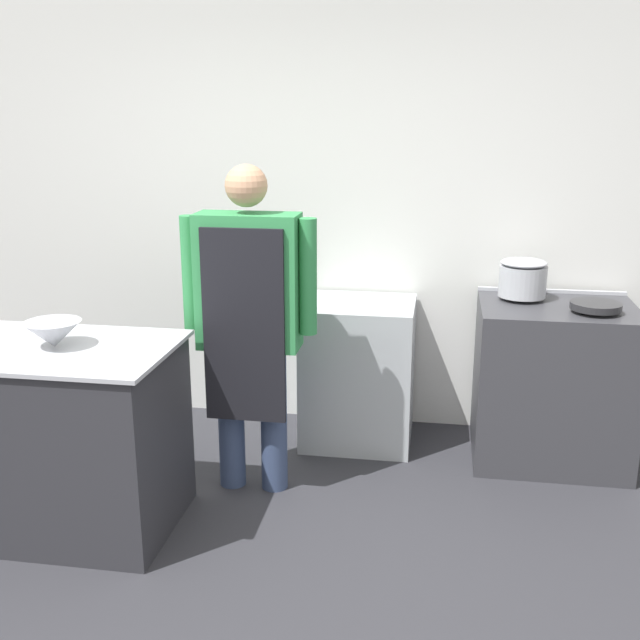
{
  "coord_description": "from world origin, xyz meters",
  "views": [
    {
      "loc": [
        0.69,
        -2.39,
        1.97
      ],
      "look_at": [
        0.1,
        1.21,
        0.95
      ],
      "focal_mm": 42.0,
      "sensor_mm": 36.0,
      "label": 1
    }
  ],
  "objects_px": {
    "fridge_unit": "(359,372)",
    "mixing_bowl": "(53,334)",
    "stock_pot": "(523,277)",
    "saute_pan": "(596,306)",
    "stove": "(552,383)",
    "person_cook": "(249,310)"
  },
  "relations": [
    {
      "from": "mixing_bowl",
      "to": "saute_pan",
      "type": "relative_size",
      "value": 0.97
    },
    {
      "from": "stove",
      "to": "person_cook",
      "type": "bearing_deg",
      "value": -158.88
    },
    {
      "from": "stock_pot",
      "to": "saute_pan",
      "type": "bearing_deg",
      "value": -32.93
    },
    {
      "from": "fridge_unit",
      "to": "mixing_bowl",
      "type": "relative_size",
      "value": 3.32
    },
    {
      "from": "mixing_bowl",
      "to": "stock_pot",
      "type": "relative_size",
      "value": 0.98
    },
    {
      "from": "fridge_unit",
      "to": "mixing_bowl",
      "type": "bearing_deg",
      "value": -136.9
    },
    {
      "from": "saute_pan",
      "to": "fridge_unit",
      "type": "bearing_deg",
      "value": 171.61
    },
    {
      "from": "fridge_unit",
      "to": "person_cook",
      "type": "relative_size",
      "value": 0.51
    },
    {
      "from": "saute_pan",
      "to": "stove",
      "type": "bearing_deg",
      "value": 145.72
    },
    {
      "from": "stock_pot",
      "to": "mixing_bowl",
      "type": "bearing_deg",
      "value": -150.6
    },
    {
      "from": "mixing_bowl",
      "to": "fridge_unit",
      "type": "bearing_deg",
      "value": 43.1
    },
    {
      "from": "stove",
      "to": "stock_pot",
      "type": "distance_m",
      "value": 0.63
    },
    {
      "from": "stove",
      "to": "saute_pan",
      "type": "xyz_separation_m",
      "value": [
        0.17,
        -0.12,
        0.5
      ]
    },
    {
      "from": "stock_pot",
      "to": "saute_pan",
      "type": "relative_size",
      "value": 1.0
    },
    {
      "from": "person_cook",
      "to": "saute_pan",
      "type": "relative_size",
      "value": 6.39
    },
    {
      "from": "stove",
      "to": "person_cook",
      "type": "xyz_separation_m",
      "value": [
        -1.61,
        -0.62,
        0.53
      ]
    },
    {
      "from": "stock_pot",
      "to": "saute_pan",
      "type": "xyz_separation_m",
      "value": [
        0.37,
        -0.24,
        -0.09
      ]
    },
    {
      "from": "stove",
      "to": "person_cook",
      "type": "distance_m",
      "value": 1.81
    },
    {
      "from": "saute_pan",
      "to": "person_cook",
      "type": "bearing_deg",
      "value": -164.17
    },
    {
      "from": "fridge_unit",
      "to": "mixing_bowl",
      "type": "xyz_separation_m",
      "value": [
        -1.29,
        -1.21,
        0.54
      ]
    },
    {
      "from": "stove",
      "to": "stock_pot",
      "type": "height_order",
      "value": "stock_pot"
    },
    {
      "from": "person_cook",
      "to": "stock_pot",
      "type": "bearing_deg",
      "value": 27.6
    }
  ]
}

